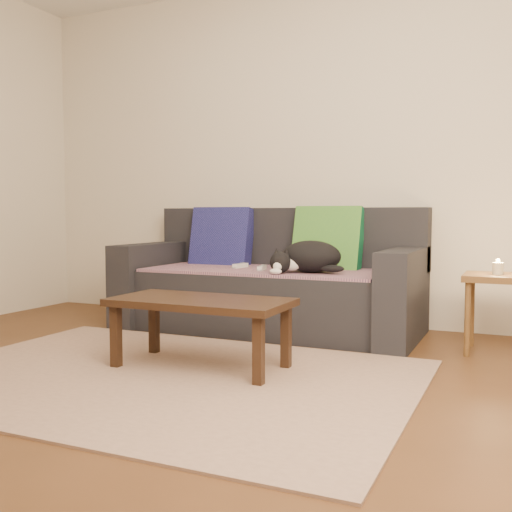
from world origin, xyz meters
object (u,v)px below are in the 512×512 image
(wii_remote_a, at_px, (240,266))
(wii_remote_b, at_px, (262,268))
(sofa, at_px, (271,286))
(coffee_table, at_px, (201,308))
(cat, at_px, (308,257))
(side_table, at_px, (497,288))

(wii_remote_a, relative_size, wii_remote_b, 1.00)
(sofa, distance_m, coffee_table, 1.19)
(cat, relative_size, side_table, 1.04)
(wii_remote_a, xyz_separation_m, wii_remote_b, (0.22, -0.10, 0.00))
(wii_remote_a, height_order, wii_remote_b, same)
(wii_remote_b, bearing_deg, coffee_table, 173.97)
(cat, relative_size, coffee_table, 0.52)
(cat, distance_m, wii_remote_b, 0.36)
(wii_remote_b, bearing_deg, cat, -107.06)
(side_table, bearing_deg, coffee_table, -143.96)
(wii_remote_b, height_order, coffee_table, wii_remote_b)
(sofa, relative_size, wii_remote_a, 14.00)
(wii_remote_a, bearing_deg, wii_remote_b, -106.37)
(sofa, xyz_separation_m, wii_remote_b, (0.01, -0.18, 0.15))
(sofa, bearing_deg, cat, -31.54)
(coffee_table, bearing_deg, wii_remote_b, 94.83)
(cat, height_order, coffee_table, cat)
(sofa, bearing_deg, wii_remote_a, -159.51)
(cat, bearing_deg, side_table, -5.03)
(wii_remote_a, relative_size, coffee_table, 0.16)
(sofa, distance_m, side_table, 1.52)
(wii_remote_a, bearing_deg, coffee_table, -155.24)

